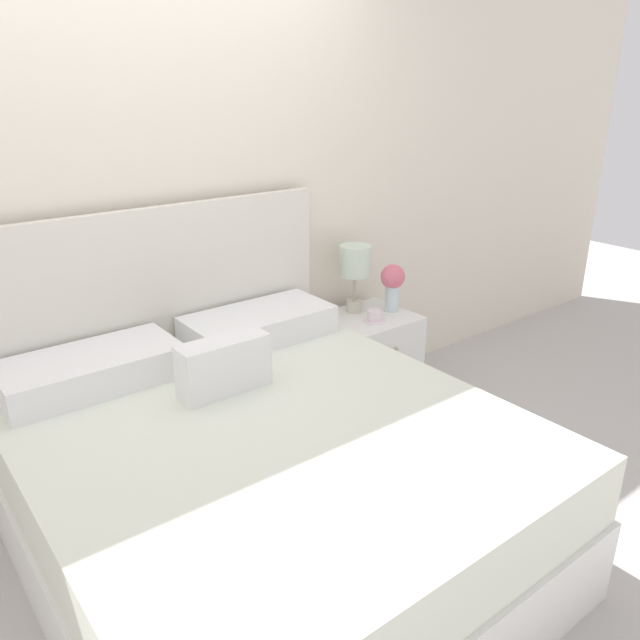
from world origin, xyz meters
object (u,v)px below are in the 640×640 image
table_lamp (355,265)px  teacup (375,316)px  nightstand (368,360)px  flower_vase (393,282)px  bed (261,476)px

table_lamp → teacup: bearing=-94.0°
table_lamp → teacup: table_lamp is taller
nightstand → table_lamp: table_lamp is taller
flower_vase → teacup: (-0.20, -0.07, -0.15)m
table_lamp → teacup: size_ratio=3.08×
table_lamp → nightstand: bearing=-79.1°
bed → table_lamp: 1.46m
table_lamp → flower_vase: size_ratio=1.41×
table_lamp → teacup: (-0.01, -0.19, -0.25)m
nightstand → flower_vase: flower_vase is taller
table_lamp → flower_vase: bearing=-34.2°
nightstand → teacup: 0.32m
nightstand → teacup: (-0.03, -0.08, 0.31)m
bed → flower_vase: bearing=25.6°
nightstand → flower_vase: bearing=-5.3°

